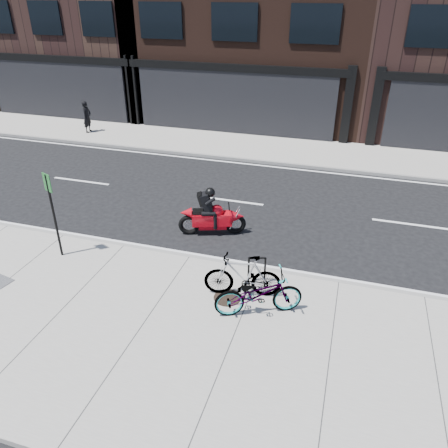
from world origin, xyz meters
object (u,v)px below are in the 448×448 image
(bicycle_rear, at_px, (242,276))
(sign_post, at_px, (53,208))
(bicycle_front, at_px, (259,294))
(pedestrian, at_px, (87,117))
(manhole_cover, at_px, (227,298))
(bike_rack, at_px, (257,268))
(motorcycle, at_px, (215,215))

(bicycle_rear, distance_m, sign_post, 5.28)
(bicycle_rear, bearing_deg, bicycle_front, 31.95)
(bicycle_front, xyz_separation_m, pedestrian, (-11.34, 11.11, 0.25))
(bicycle_rear, height_order, manhole_cover, bicycle_rear)
(sign_post, bearing_deg, bike_rack, 26.65)
(bike_rack, distance_m, manhole_cover, 1.05)
(pedestrian, bearing_deg, bicycle_front, -136.85)
(manhole_cover, height_order, sign_post, sign_post)
(manhole_cover, bearing_deg, motorcycle, 112.99)
(bicycle_front, height_order, motorcycle, motorcycle)
(bike_rack, relative_size, bicycle_front, 0.38)
(bike_rack, height_order, bicycle_rear, bicycle_rear)
(bicycle_front, height_order, manhole_cover, bicycle_front)
(bike_rack, height_order, pedestrian, pedestrian)
(bicycle_front, distance_m, bicycle_rear, 0.73)
(pedestrian, bearing_deg, motorcycle, -132.46)
(bike_rack, height_order, sign_post, sign_post)
(bicycle_front, distance_m, pedestrian, 15.88)
(motorcycle, relative_size, pedestrian, 1.28)
(bicycle_rear, xyz_separation_m, pedestrian, (-10.83, 10.59, 0.22))
(bike_rack, bearing_deg, pedestrian, 137.82)
(bicycle_front, xyz_separation_m, motorcycle, (-2.10, 3.35, -0.03))
(bicycle_rear, height_order, sign_post, sign_post)
(motorcycle, distance_m, sign_post, 4.52)
(bicycle_front, relative_size, bicycle_rear, 1.09)
(bike_rack, xyz_separation_m, sign_post, (-5.41, -0.31, 0.99))
(bike_rack, height_order, manhole_cover, bike_rack)
(bicycle_front, distance_m, motorcycle, 3.96)
(bike_rack, distance_m, bicycle_front, 1.14)
(sign_post, bearing_deg, bicycle_front, 15.50)
(bike_rack, xyz_separation_m, motorcycle, (-1.81, 2.25, 0.05))
(bicycle_front, xyz_separation_m, sign_post, (-5.71, 0.78, 0.91))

